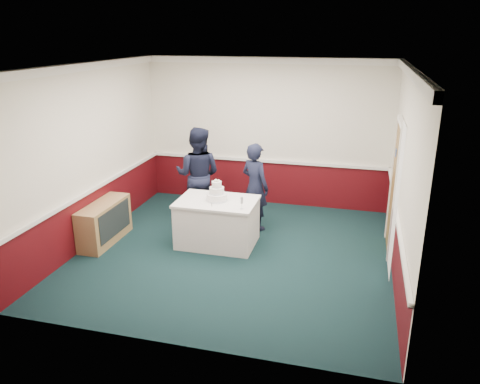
% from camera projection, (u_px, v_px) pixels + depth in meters
% --- Properties ---
extents(ground, '(5.00, 5.00, 0.00)m').
position_uv_depth(ground, '(235.00, 252.00, 7.73)').
color(ground, '#12292E').
rests_on(ground, ground).
extents(room_shell, '(5.00, 5.00, 3.00)m').
position_uv_depth(room_shell, '(249.00, 128.00, 7.63)').
color(room_shell, silver).
rests_on(room_shell, ground).
extents(sideboard, '(0.41, 1.20, 0.70)m').
position_uv_depth(sideboard, '(105.00, 223.00, 8.03)').
color(sideboard, tan).
rests_on(sideboard, ground).
extents(cake_table, '(1.32, 0.92, 0.79)m').
position_uv_depth(cake_table, '(217.00, 222.00, 7.93)').
color(cake_table, white).
rests_on(cake_table, ground).
extents(wedding_cake, '(0.35, 0.35, 0.36)m').
position_uv_depth(wedding_cake, '(217.00, 194.00, 7.77)').
color(wedding_cake, white).
rests_on(wedding_cake, cake_table).
extents(cake_knife, '(0.09, 0.21, 0.00)m').
position_uv_depth(cake_knife, '(212.00, 204.00, 7.63)').
color(cake_knife, silver).
rests_on(cake_knife, cake_table).
extents(champagne_flute, '(0.05, 0.05, 0.21)m').
position_uv_depth(champagne_flute, '(242.00, 201.00, 7.38)').
color(champagne_flute, silver).
rests_on(champagne_flute, cake_table).
extents(person_man, '(0.90, 0.72, 1.81)m').
position_uv_depth(person_man, '(198.00, 175.00, 8.79)').
color(person_man, black).
rests_on(person_man, ground).
extents(person_woman, '(0.70, 0.62, 1.61)m').
position_uv_depth(person_woman, '(255.00, 187.00, 8.45)').
color(person_woman, black).
rests_on(person_woman, ground).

